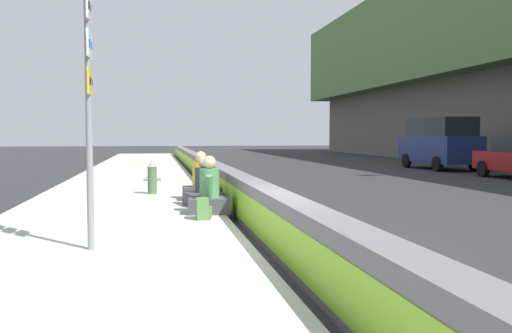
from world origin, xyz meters
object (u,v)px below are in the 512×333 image
at_px(route_sign_post, 89,97).
at_px(seated_person_rear, 201,184).
at_px(parked_car_fourth, 439,142).
at_px(fire_hydrant, 152,177).
at_px(seated_person_middle, 203,190).
at_px(backpack, 203,209).
at_px(seated_person_foreground, 210,195).

relative_size(route_sign_post, seated_person_rear, 3.06).
bearing_deg(parked_car_fourth, fire_hydrant, 126.89).
xyz_separation_m(route_sign_post, seated_person_middle, (4.48, -1.92, -1.75)).
bearing_deg(backpack, seated_person_middle, -5.06).
bearing_deg(seated_person_middle, parked_car_fourth, -44.18).
relative_size(seated_person_foreground, backpack, 2.90).
bearing_deg(fire_hydrant, route_sign_post, 173.80).
distance_m(seated_person_foreground, parked_car_fourth, 19.41).
xyz_separation_m(seated_person_rear, backpack, (-3.19, 0.22, -0.17)).
relative_size(seated_person_foreground, seated_person_rear, 0.98).
bearing_deg(fire_hydrant, seated_person_rear, -143.49).
height_order(fire_hydrant, seated_person_foreground, seated_person_foreground).
xyz_separation_m(fire_hydrant, seated_person_middle, (-2.74, -1.14, -0.11)).
height_order(route_sign_post, backpack, route_sign_post).
distance_m(route_sign_post, backpack, 3.55).
bearing_deg(fire_hydrant, seated_person_middle, -157.48).
relative_size(fire_hydrant, seated_person_foreground, 0.76).
height_order(seated_person_foreground, seated_person_rear, seated_person_rear).
bearing_deg(seated_person_middle, seated_person_rear, -1.85).
height_order(seated_person_foreground, backpack, seated_person_foreground).
distance_m(route_sign_post, seated_person_rear, 6.21).
relative_size(seated_person_middle, backpack, 2.73).
distance_m(seated_person_middle, backpack, 2.05).
bearing_deg(fire_hydrant, seated_person_foreground, -163.64).
distance_m(route_sign_post, seated_person_foreground, 4.18).
height_order(fire_hydrant, seated_person_rear, seated_person_rear).
relative_size(route_sign_post, parked_car_fourth, 0.71).
relative_size(route_sign_post, fire_hydrant, 4.09).
bearing_deg(seated_person_foreground, backpack, 166.24).
xyz_separation_m(seated_person_foreground, seated_person_middle, (1.21, 0.02, -0.02)).
bearing_deg(backpack, fire_hydrant, 11.32).
bearing_deg(route_sign_post, backpack, -35.50).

